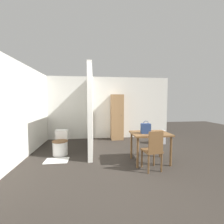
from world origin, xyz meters
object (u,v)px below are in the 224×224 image
dining_table (150,137)px  space_heater (160,137)px  toilet (61,145)px  wooden_chair (153,149)px  wooden_cabinet (117,117)px  handbag (146,128)px

dining_table → space_heater: dining_table is taller
toilet → space_heater: toilet is taller
wooden_chair → wooden_cabinet: bearing=89.2°
toilet → space_heater: 3.38m
dining_table → handbag: (-0.14, -0.06, 0.22)m
toilet → space_heater: (3.30, 0.69, -0.03)m
handbag → wooden_cabinet: size_ratio=0.17×
toilet → wooden_cabinet: wooden_cabinet is taller
wooden_chair → handbag: 0.56m
wooden_chair → wooden_cabinet: size_ratio=0.50×
space_heater → wooden_cabinet: bearing=150.5°
space_heater → handbag: bearing=-124.8°
wooden_cabinet → wooden_chair: bearing=-82.7°
wooden_chair → toilet: (-2.23, 1.31, -0.21)m
wooden_cabinet → handbag: bearing=-82.2°
handbag → wooden_cabinet: wooden_cabinet is taller
handbag → wooden_cabinet: 2.43m
toilet → handbag: (2.20, -0.90, 0.59)m
toilet → handbag: 2.45m
wooden_cabinet → toilet: bearing=-141.1°
dining_table → wooden_chair: size_ratio=1.03×
dining_table → wooden_cabinet: (-0.47, 2.35, 0.25)m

